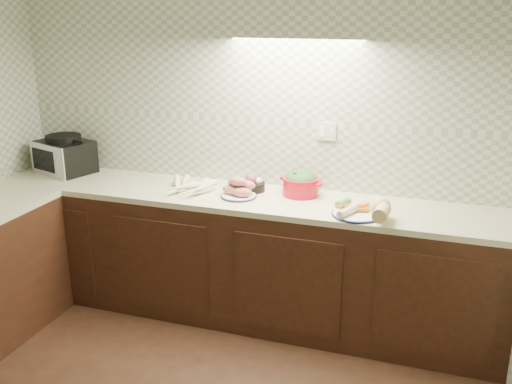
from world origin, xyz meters
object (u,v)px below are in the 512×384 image
(parsnip_pile, at_px, (196,185))
(sweet_potato_plate, at_px, (239,190))
(dutch_oven, at_px, (301,183))
(veg_plate, at_px, (367,209))
(toaster_oven, at_px, (64,155))
(onion_bowl, at_px, (253,184))

(parsnip_pile, xyz_separation_m, sweet_potato_plate, (0.34, -0.04, 0.02))
(parsnip_pile, relative_size, dutch_oven, 1.43)
(parsnip_pile, bearing_deg, veg_plate, -7.58)
(parsnip_pile, xyz_separation_m, dutch_oven, (0.72, 0.13, 0.05))
(toaster_oven, height_order, sweet_potato_plate, toaster_oven)
(toaster_oven, distance_m, parsnip_pile, 1.16)
(veg_plate, bearing_deg, sweet_potato_plate, 172.38)
(onion_bowl, bearing_deg, dutch_oven, 2.59)
(sweet_potato_plate, distance_m, veg_plate, 0.88)
(toaster_oven, relative_size, onion_bowl, 3.02)
(parsnip_pile, bearing_deg, onion_bowl, 16.17)
(toaster_oven, xyz_separation_m, onion_bowl, (1.54, 0.01, -0.09))
(parsnip_pile, bearing_deg, toaster_oven, 175.12)
(toaster_oven, height_order, onion_bowl, toaster_oven)
(toaster_oven, relative_size, veg_plate, 1.25)
(onion_bowl, bearing_deg, veg_plate, -18.25)
(toaster_oven, height_order, parsnip_pile, toaster_oven)
(toaster_oven, xyz_separation_m, dutch_oven, (1.87, 0.03, -0.05))
(parsnip_pile, distance_m, onion_bowl, 0.40)
(toaster_oven, xyz_separation_m, veg_plate, (2.37, -0.26, -0.09))
(dutch_oven, bearing_deg, veg_plate, -11.48)
(parsnip_pile, height_order, dutch_oven, dutch_oven)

